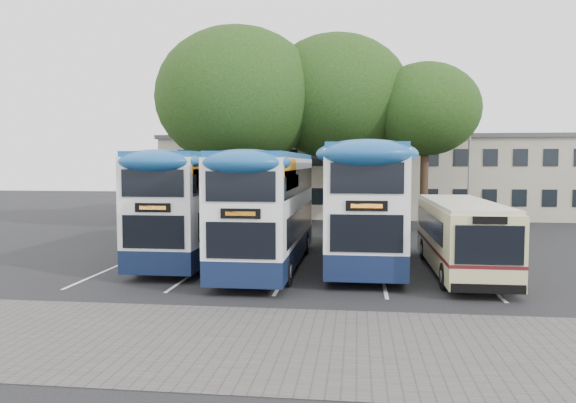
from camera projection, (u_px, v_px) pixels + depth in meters
The scene contains 12 objects.
ground at pixel (394, 296), 17.51m from camera, with size 120.00×120.00×0.00m, color black.
paving_strip at pixel (320, 345), 12.80m from camera, with size 40.00×6.00×0.01m, color #595654.
bay_lines at pixel (293, 264), 22.92m from camera, with size 14.12×11.00×0.01m.
depot_building at pixel (373, 175), 44.01m from camera, with size 32.40×8.40×6.20m.
lamp_post at pixel (470, 148), 36.19m from camera, with size 0.25×1.05×9.06m.
tree_left at pixel (238, 97), 34.51m from camera, with size 10.11×10.11×12.46m.
tree_mid at pixel (336, 97), 35.59m from camera, with size 9.30×9.30×12.27m.
tree_right at pixel (425, 110), 34.08m from camera, with size 6.67×6.67×10.23m.
bus_dd_left at pixel (199, 201), 24.39m from camera, with size 2.65×10.93×4.56m.
bus_dd_mid at pixel (269, 204), 22.39m from camera, with size 2.63×10.85×4.52m.
bus_dd_right at pixel (364, 198), 23.46m from camera, with size 2.81×11.58×4.83m.
bus_single at pixel (461, 232), 21.19m from camera, with size 2.32×9.10×2.71m.
Camera 1 is at (-1.18, -17.54, 4.17)m, focal length 35.00 mm.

